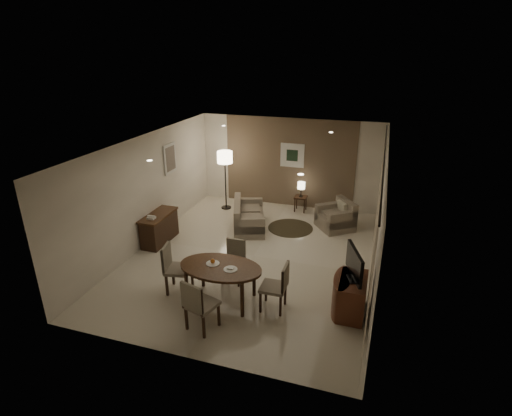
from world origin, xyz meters
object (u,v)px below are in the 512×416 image
(tv_cabinet, at_px, (352,296))
(armchair, at_px, (336,215))
(chair_far, at_px, (233,262))
(chair_left, at_px, (179,269))
(side_table, at_px, (300,204))
(floor_lamp, at_px, (225,180))
(chair_right, at_px, (273,287))
(sofa, at_px, (249,215))
(console_desk, at_px, (159,228))
(chair_near, at_px, (202,304))
(dining_table, at_px, (221,284))

(tv_cabinet, bearing_deg, armchair, 101.83)
(chair_far, relative_size, chair_left, 0.88)
(side_table, xyz_separation_m, floor_lamp, (-2.22, -0.46, 0.66))
(chair_right, xyz_separation_m, sofa, (-1.59, 3.32, -0.10))
(side_table, bearing_deg, console_desk, -133.86)
(chair_near, relative_size, armchair, 1.14)
(chair_far, distance_m, chair_right, 1.25)
(console_desk, xyz_separation_m, side_table, (2.97, 3.09, -0.14))
(armchair, bearing_deg, console_desk, -99.62)
(console_desk, xyz_separation_m, chair_right, (3.47, -1.83, 0.10))
(side_table, distance_m, floor_lamp, 2.36)
(tv_cabinet, xyz_separation_m, side_table, (-1.92, 4.59, -0.12))
(tv_cabinet, relative_size, sofa, 0.57)
(chair_near, bearing_deg, chair_far, -72.36)
(chair_right, bearing_deg, chair_left, -90.69)
(chair_right, relative_size, armchair, 1.09)
(sofa, xyz_separation_m, floor_lamp, (-1.13, 1.14, 0.51))
(tv_cabinet, xyz_separation_m, chair_right, (-1.42, -0.33, 0.13))
(console_desk, xyz_separation_m, dining_table, (2.45, -1.88, 0.00))
(sofa, height_order, armchair, armchair)
(dining_table, distance_m, side_table, 5.01)
(tv_cabinet, height_order, chair_far, chair_far)
(chair_right, distance_m, floor_lamp, 5.24)
(console_desk, bearing_deg, armchair, 27.56)
(tv_cabinet, relative_size, chair_far, 1.02)
(tv_cabinet, relative_size, chair_near, 0.91)
(dining_table, xyz_separation_m, floor_lamp, (-1.70, 4.52, 0.51))
(chair_right, bearing_deg, side_table, -174.80)
(console_desk, relative_size, floor_lamp, 0.68)
(chair_near, height_order, chair_far, chair_near)
(tv_cabinet, distance_m, chair_far, 2.50)
(chair_left, relative_size, floor_lamp, 0.57)
(chair_near, relative_size, sofa, 0.63)
(tv_cabinet, bearing_deg, chair_near, -153.11)
(chair_far, height_order, chair_left, chair_left)
(console_desk, relative_size, tv_cabinet, 1.33)
(console_desk, height_order, sofa, console_desk)
(console_desk, bearing_deg, chair_near, -48.24)
(side_table, bearing_deg, tv_cabinet, -67.34)
(chair_left, bearing_deg, chair_near, -145.55)
(dining_table, distance_m, sofa, 3.43)
(dining_table, xyz_separation_m, chair_far, (-0.03, 0.73, 0.07))
(chair_left, relative_size, side_table, 2.20)
(console_desk, distance_m, chair_near, 3.67)
(console_desk, bearing_deg, sofa, 38.46)
(sofa, relative_size, armchair, 1.82)
(tv_cabinet, distance_m, chair_left, 3.39)
(tv_cabinet, bearing_deg, chair_left, -174.54)
(console_desk, bearing_deg, chair_left, -50.22)
(chair_far, bearing_deg, sofa, 100.17)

